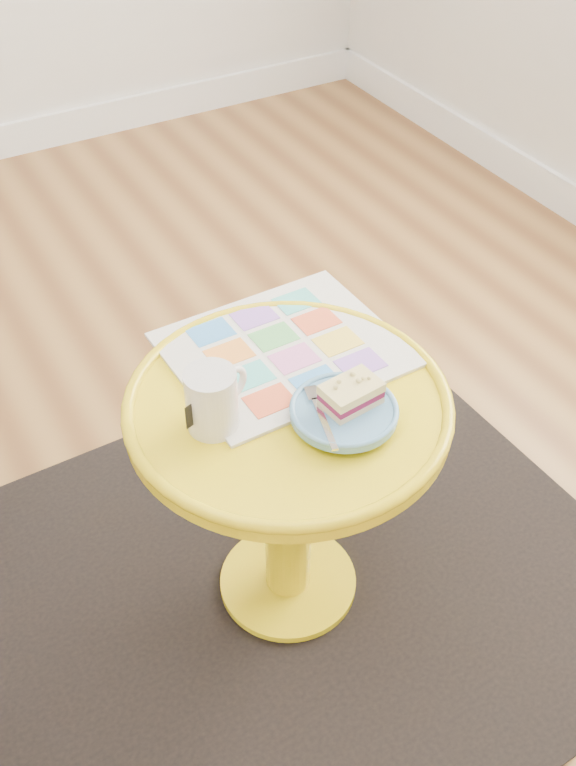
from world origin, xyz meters
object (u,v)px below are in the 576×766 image
plate (344,412)px  mug (213,398)px  side_table (288,462)px  newspaper (284,349)px

plate → mug: bearing=152.7°
side_table → newspaper: 0.19m
mug → plate: (0.18, -0.09, -0.04)m
side_table → plate: (0.05, -0.08, 0.16)m
newspaper → plate: bearing=-92.5°
newspaper → plate: 0.20m
side_table → mug: bearing=174.9°
side_table → plate: plate is taller
side_table → mug: 0.23m
mug → plate: 0.21m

